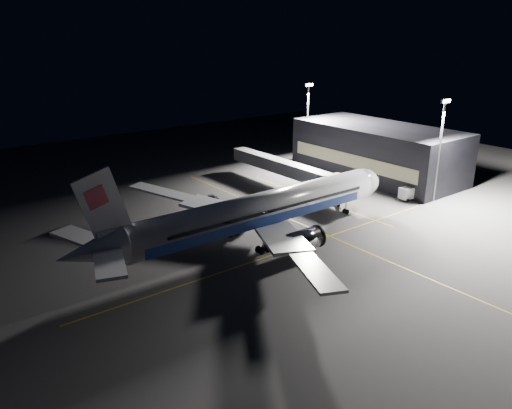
{
  "coord_description": "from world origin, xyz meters",
  "views": [
    {
      "loc": [
        -47.59,
        -60.37,
        32.99
      ],
      "look_at": [
        -0.44,
        0.9,
        6.0
      ],
      "focal_mm": 35.0,
      "sensor_mm": 36.0,
      "label": 1
    }
  ],
  "objects": [
    {
      "name": "guide_line_side",
      "position": [
        22.0,
        10.0,
        0.01
      ],
      "size": [
        0.25,
        40.0,
        0.01
      ],
      "primitive_type": "cube",
      "color": "gold",
      "rests_on": "ground"
    },
    {
      "name": "floodlight_mast_north",
      "position": [
        40.0,
        31.99,
        12.37
      ],
      "size": [
        2.4,
        0.68,
        20.7
      ],
      "color": "#59595E",
      "rests_on": "ground"
    },
    {
      "name": "jet_bridge",
      "position": [
        22.0,
        18.06,
        4.58
      ],
      "size": [
        3.6,
        34.4,
        6.3
      ],
      "color": "#B2B2B7",
      "rests_on": "ground"
    },
    {
      "name": "baggage_tug",
      "position": [
        2.92,
        19.95,
        0.89
      ],
      "size": [
        3.15,
        2.81,
        1.93
      ],
      "rotation": [
        0.0,
        0.0,
        -0.3
      ],
      "color": "black",
      "rests_on": "ground"
    },
    {
      "name": "guide_line_main",
      "position": [
        10.0,
        0.0,
        0.01
      ],
      "size": [
        0.25,
        80.0,
        0.01
      ],
      "primitive_type": "cube",
      "color": "gold",
      "rests_on": "ground"
    },
    {
      "name": "airliner",
      "position": [
        -1.08,
        0.0,
        5.16
      ],
      "size": [
        61.48,
        54.22,
        16.64
      ],
      "color": "silver",
      "rests_on": "ground"
    },
    {
      "name": "ground",
      "position": [
        0.0,
        0.0,
        0.0
      ],
      "size": [
        200.0,
        200.0,
        0.0
      ],
      "primitive_type": "plane",
      "color": "#4C4C4F",
      "rests_on": "ground"
    },
    {
      "name": "safety_cone_c",
      "position": [
        -6.38,
        14.0,
        0.26
      ],
      "size": [
        0.34,
        0.34,
        0.52
      ],
      "primitive_type": "cone",
      "color": "orange",
      "rests_on": "ground"
    },
    {
      "name": "terminal",
      "position": [
        45.98,
        14.0,
        6.0
      ],
      "size": [
        18.12,
        40.0,
        12.0
      ],
      "color": "black",
      "rests_on": "ground"
    },
    {
      "name": "guide_line_cross",
      "position": [
        0.0,
        -6.0,
        0.01
      ],
      "size": [
        70.0,
        0.25,
        0.01
      ],
      "primitive_type": "cube",
      "color": "gold",
      "rests_on": "ground"
    },
    {
      "name": "service_truck",
      "position": [
        37.27,
        -2.42,
        1.48
      ],
      "size": [
        5.63,
        2.88,
        2.77
      ],
      "rotation": [
        0.0,
        0.0,
        -0.12
      ],
      "color": "silver",
      "rests_on": "ground"
    },
    {
      "name": "floodlight_mast_south",
      "position": [
        40.0,
        -6.01,
        12.37
      ],
      "size": [
        2.4,
        0.67,
        20.7
      ],
      "color": "#59595E",
      "rests_on": "ground"
    },
    {
      "name": "safety_cone_b",
      "position": [
        -5.65,
        4.0,
        0.29
      ],
      "size": [
        0.39,
        0.39,
        0.58
      ],
      "primitive_type": "cone",
      "color": "orange",
      "rests_on": "ground"
    },
    {
      "name": "safety_cone_a",
      "position": [
        -4.78,
        10.89,
        0.34
      ],
      "size": [
        0.45,
        0.45,
        0.68
      ],
      "primitive_type": "cone",
      "color": "orange",
      "rests_on": "ground"
    }
  ]
}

